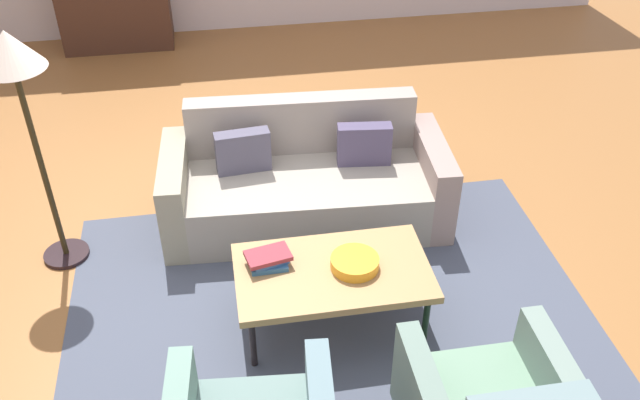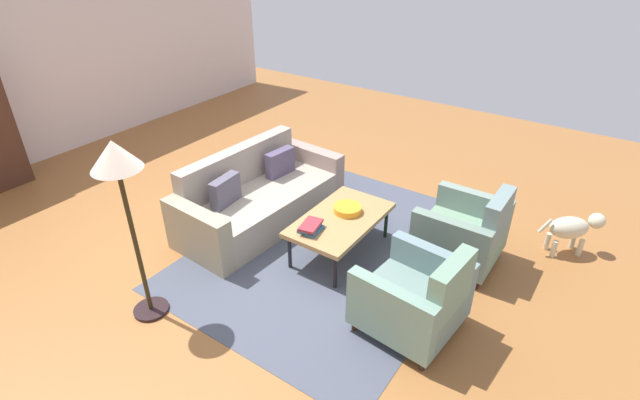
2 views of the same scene
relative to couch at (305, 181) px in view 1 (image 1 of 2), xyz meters
The scene contains 7 objects.
ground_plane 0.76m from the couch, 148.18° to the right, with size 11.80×11.80×0.00m, color #9C6332.
area_rug 1.17m from the couch, 90.26° to the right, with size 3.40×2.60×0.01m, color #494F5F.
couch is the anchor object (origin of this frame).
coffee_table 1.19m from the couch, 90.25° to the right, with size 1.20×0.70×0.44m.
fruit_bowl 1.21m from the couch, 83.68° to the right, with size 0.30×0.30×0.07m, color orange.
book_stack 1.16m from the couch, 109.89° to the right, with size 0.30×0.22×0.08m.
floor_lamp 2.14m from the couch, behind, with size 0.40×0.40×1.72m.
Camera 1 is at (-0.02, -3.92, 3.29)m, focal length 38.90 mm.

